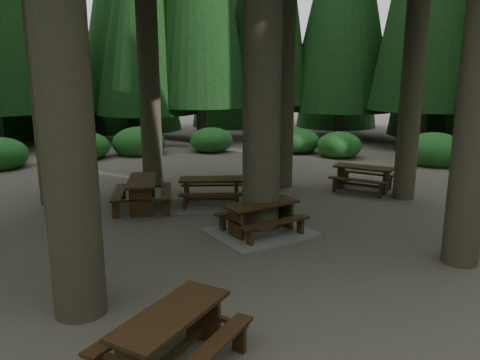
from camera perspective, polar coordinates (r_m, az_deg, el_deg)
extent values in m
plane|color=#534C44|center=(10.54, -1.45, -6.56)|extent=(80.00, 80.00, 0.00)
cube|color=gray|center=(10.54, 2.58, -6.41)|extent=(2.62, 2.40, 0.05)
cube|color=black|center=(10.34, 2.62, -2.90)|extent=(1.79, 1.19, 0.06)
cube|color=black|center=(10.86, 0.91, -3.64)|extent=(1.65, 0.80, 0.05)
cube|color=black|center=(9.99, 4.44, -5.17)|extent=(1.65, 0.80, 0.05)
cube|color=black|center=(10.10, -0.53, -5.44)|extent=(0.25, 0.50, 0.67)
cube|color=black|center=(10.08, -0.53, -5.14)|extent=(0.54, 1.29, 0.06)
cube|color=black|center=(10.83, 5.50, -4.22)|extent=(0.25, 0.50, 0.67)
cube|color=black|center=(10.81, 5.51, -3.94)|extent=(0.54, 1.29, 0.06)
cube|color=black|center=(10.50, 2.59, -5.68)|extent=(1.33, 0.56, 0.07)
cube|color=black|center=(12.50, -11.85, -0.06)|extent=(0.84, 1.88, 0.06)
cube|color=black|center=(12.63, -14.56, -1.50)|extent=(0.38, 1.85, 0.05)
cube|color=black|center=(12.54, -9.00, -1.34)|extent=(0.38, 1.85, 0.05)
cube|color=black|center=(11.88, -11.99, -2.72)|extent=(0.57, 0.12, 0.74)
cube|color=black|center=(11.87, -12.00, -2.44)|extent=(1.48, 0.18, 0.06)
cube|color=black|center=(13.30, -11.57, -1.03)|extent=(0.57, 0.12, 0.74)
cube|color=black|center=(13.29, -11.58, -0.77)|extent=(1.48, 0.18, 0.06)
cube|color=black|center=(12.64, -11.73, -2.63)|extent=(0.19, 1.53, 0.08)
cube|color=gray|center=(12.81, -3.48, -2.91)|extent=(2.45, 2.14, 0.05)
cube|color=black|center=(12.64, -3.52, 0.08)|extent=(1.79, 0.94, 0.06)
cube|color=black|center=(13.25, -3.46, -0.57)|extent=(1.72, 0.52, 0.05)
cube|color=black|center=(12.15, -3.55, -1.82)|extent=(1.72, 0.52, 0.05)
cube|color=black|center=(12.76, -6.57, -1.56)|extent=(0.16, 0.53, 0.68)
cube|color=black|center=(12.74, -6.57, -1.32)|extent=(0.30, 1.37, 0.06)
cube|color=black|center=(12.73, -0.42, -1.51)|extent=(0.16, 0.53, 0.68)
cube|color=black|center=(12.71, -0.42, -1.26)|extent=(0.30, 1.37, 0.06)
cube|color=black|center=(12.77, -3.49, -2.28)|extent=(1.42, 0.31, 0.08)
cube|color=black|center=(14.66, 14.84, 1.49)|extent=(1.73, 1.66, 0.06)
cube|color=black|center=(15.26, 15.37, 0.80)|extent=(1.43, 1.34, 0.05)
cube|color=black|center=(14.17, 14.13, -0.04)|extent=(1.43, 1.34, 0.05)
cube|color=black|center=(14.92, 12.21, 0.37)|extent=(0.41, 0.44, 0.69)
cube|color=black|center=(14.91, 12.23, 0.58)|extent=(0.99, 1.08, 0.06)
cube|color=black|center=(14.57, 17.36, -0.24)|extent=(0.41, 0.44, 0.69)
cube|color=black|center=(14.56, 17.37, -0.02)|extent=(0.99, 1.08, 0.06)
cube|color=black|center=(14.77, 14.72, -0.58)|extent=(1.11, 1.03, 0.08)
cube|color=black|center=(5.87, -8.37, -15.90)|extent=(1.59, 1.69, 0.06)
cube|color=black|center=(6.32, -12.48, -16.72)|extent=(1.28, 1.42, 0.05)
cube|color=black|center=(5.73, -3.56, -19.80)|extent=(1.28, 1.42, 0.05)
cube|color=black|center=(6.52, -4.54, -16.31)|extent=(0.43, 0.39, 0.67)
cube|color=black|center=(6.49, -4.55, -15.88)|extent=(1.07, 0.94, 0.06)
cube|color=black|center=(6.14, -8.20, -20.24)|extent=(0.97, 1.10, 0.07)
ellipsoid|color=#236221|center=(19.97, 22.53, 2.97)|extent=(2.42, 2.42, 1.49)
ellipsoid|color=#236221|center=(20.45, 11.99, 3.89)|extent=(1.90, 1.90, 1.17)
ellipsoid|color=#236221|center=(21.34, 7.20, 4.43)|extent=(1.84, 1.84, 1.13)
ellipsoid|color=#236221|center=(21.47, -3.52, 4.56)|extent=(1.95, 1.95, 1.20)
ellipsoid|color=#236221|center=(21.21, -12.20, 4.19)|extent=(2.31, 2.31, 1.42)
ellipsoid|color=#236221|center=(20.70, -18.19, 3.63)|extent=(1.93, 1.93, 1.19)
cone|color=#113312|center=(32.27, -1.07, 21.05)|extent=(5.34, 5.34, 16.14)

